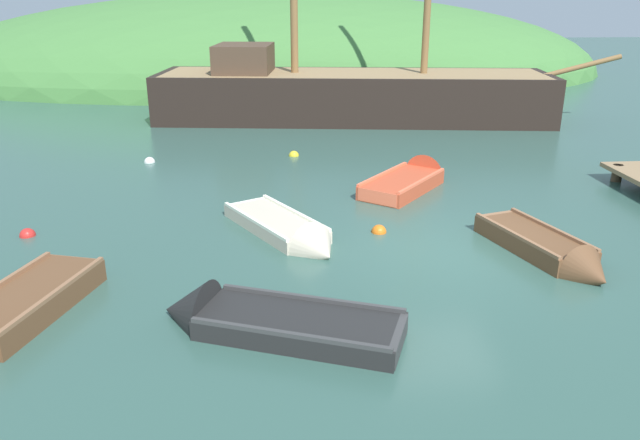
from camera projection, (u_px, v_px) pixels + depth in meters
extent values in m
plane|color=#33564C|center=(440.00, 251.00, 12.80)|extent=(120.00, 120.00, 0.00)
cylinder|color=brown|center=(615.00, 183.00, 17.52)|extent=(0.28, 0.28, 1.07)
ellipsoid|color=#477F3D|center=(268.00, 72.00, 40.91)|extent=(43.30, 25.52, 9.96)
cube|color=black|center=(353.00, 106.00, 25.66)|extent=(16.19, 5.94, 2.71)
cube|color=#997A51|center=(353.00, 74.00, 25.20)|extent=(15.52, 5.55, 0.10)
cylinder|color=olive|center=(582.00, 66.00, 24.71)|extent=(2.95, 0.58, 0.97)
cube|color=#4C3828|center=(244.00, 58.00, 25.18)|extent=(2.54, 3.00, 1.10)
cube|color=brown|center=(29.00, 305.00, 10.30)|extent=(1.96, 3.04, 0.52)
cube|color=#8E6242|center=(76.00, 267.00, 11.52)|extent=(1.04, 0.43, 0.36)
cube|color=#8E6242|center=(7.00, 308.00, 9.78)|extent=(1.08, 0.49, 0.05)
cube|color=#8E6242|center=(46.00, 281.00, 10.68)|extent=(1.08, 0.49, 0.05)
cube|color=#8E6242|center=(56.00, 292.00, 10.09)|extent=(0.90, 2.67, 0.07)
cube|color=#C64C2D|center=(402.00, 187.00, 16.56)|extent=(2.67, 2.89, 0.48)
cone|color=#C64C2D|center=(429.00, 172.00, 17.88)|extent=(1.34, 1.27, 1.17)
cube|color=#FF6E48|center=(378.00, 197.00, 15.52)|extent=(0.94, 0.79, 0.34)
cube|color=#FF6E48|center=(410.00, 176.00, 16.87)|extent=(1.00, 0.85, 0.05)
cube|color=#FF6E48|center=(394.00, 185.00, 16.13)|extent=(1.00, 0.85, 0.05)
cube|color=#FF6E48|center=(422.00, 181.00, 16.17)|extent=(1.73, 2.12, 0.07)
cube|color=#FF6E48|center=(383.00, 174.00, 16.77)|extent=(1.73, 2.12, 0.07)
cube|color=brown|center=(532.00, 244.00, 12.84)|extent=(1.73, 2.83, 0.48)
cone|color=brown|center=(592.00, 276.00, 11.39)|extent=(1.12, 0.91, 0.97)
cube|color=#8E6242|center=(495.00, 220.00, 13.93)|extent=(0.91, 0.38, 0.34)
cube|color=#8E6242|center=(549.00, 244.00, 12.37)|extent=(0.95, 0.44, 0.05)
cube|color=#8E6242|center=(519.00, 228.00, 13.18)|extent=(0.95, 0.44, 0.05)
cube|color=#8E6242|center=(515.00, 235.00, 12.58)|extent=(0.82, 2.51, 0.07)
cube|color=#8E6242|center=(552.00, 228.00, 12.91)|extent=(0.82, 2.51, 0.07)
cube|color=black|center=(301.00, 330.00, 9.62)|extent=(3.38, 2.30, 0.44)
cone|color=black|center=(187.00, 312.00, 10.13)|extent=(1.14, 1.38, 1.19)
cube|color=#3B3B3B|center=(398.00, 340.00, 9.20)|extent=(0.52, 1.09, 0.31)
cube|color=#3B3B3B|center=(267.00, 316.00, 9.71)|extent=(0.58, 1.14, 0.05)
cube|color=#3B3B3B|center=(335.00, 326.00, 9.42)|extent=(0.58, 1.14, 0.05)
cube|color=#3B3B3B|center=(312.00, 298.00, 10.06)|extent=(2.90, 1.19, 0.07)
cube|color=#3B3B3B|center=(288.00, 334.00, 9.01)|extent=(2.90, 1.19, 0.07)
cube|color=beige|center=(275.00, 226.00, 13.93)|extent=(2.37, 3.05, 0.40)
cone|color=beige|center=(320.00, 252.00, 12.54)|extent=(1.27, 1.13, 1.06)
cube|color=white|center=(246.00, 207.00, 14.99)|extent=(0.93, 0.59, 0.28)
cube|color=white|center=(287.00, 227.00, 13.50)|extent=(0.98, 0.66, 0.05)
cube|color=white|center=(264.00, 214.00, 14.28)|extent=(0.98, 0.66, 0.05)
cube|color=white|center=(254.00, 221.00, 13.58)|extent=(1.44, 2.50, 0.07)
cube|color=white|center=(295.00, 212.00, 14.13)|extent=(1.44, 2.50, 0.07)
sphere|color=red|center=(28.00, 236.00, 13.58)|extent=(0.34, 0.34, 0.34)
sphere|color=white|center=(150.00, 162.00, 19.40)|extent=(0.34, 0.34, 0.34)
sphere|color=orange|center=(379.00, 232.00, 13.78)|extent=(0.34, 0.34, 0.34)
sphere|color=yellow|center=(294.00, 156.00, 20.16)|extent=(0.33, 0.33, 0.33)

